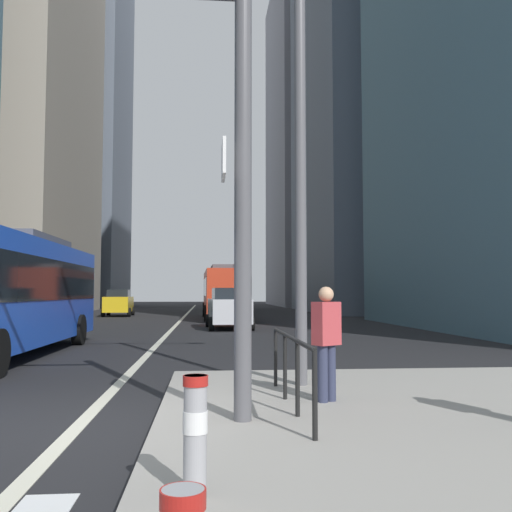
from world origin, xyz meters
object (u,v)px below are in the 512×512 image
object	(u,v)px
car_receding_near	(236,301)
street_lamp_post	(300,91)
traffic_signal_gantry	(53,96)
pedestrian_waiting	(326,338)
city_bus_blue_oncoming	(2,288)
city_bus_red_receding	(224,291)
bollard_left	(195,430)
city_bus_red_distant	(228,291)
car_receding_far	(229,308)
car_oncoming_mid	(119,303)

from	to	relation	value
car_receding_near	street_lamp_post	distance (m)	38.70
traffic_signal_gantry	pedestrian_waiting	xyz separation A→B (m)	(3.65, 1.11, -3.09)
city_bus_blue_oncoming	pedestrian_waiting	size ratio (longest dim) A/B	6.82
city_bus_red_receding	pedestrian_waiting	distance (m)	28.54
bollard_left	pedestrian_waiting	world-z (taller)	pedestrian_waiting
city_bus_red_distant	street_lamp_post	distance (m)	47.72
city_bus_blue_oncoming	street_lamp_post	world-z (taller)	street_lamp_post
pedestrian_waiting	car_receding_far	bearing A→B (deg)	92.19
car_receding_near	bollard_left	xyz separation A→B (m)	(-2.57, -43.60, -0.32)
city_bus_red_distant	car_receding_far	xyz separation A→B (m)	(-1.03, -30.42, -0.85)
city_bus_red_distant	bollard_left	world-z (taller)	city_bus_red_distant
car_receding_far	pedestrian_waiting	xyz separation A→B (m)	(0.71, -18.65, 0.08)
street_lamp_post	car_receding_far	bearing A→B (deg)	91.98
city_bus_blue_oncoming	traffic_signal_gantry	bearing A→B (deg)	-67.34
city_bus_red_distant	street_lamp_post	xyz separation A→B (m)	(-0.44, -47.59, 3.45)
city_bus_blue_oncoming	street_lamp_post	xyz separation A→B (m)	(7.05, -5.84, 3.45)
city_bus_red_receding	car_receding_far	xyz separation A→B (m)	(-0.07, -9.87, -0.84)
city_bus_blue_oncoming	bollard_left	size ratio (longest dim) A/B	12.13
car_oncoming_mid	car_receding_far	size ratio (longest dim) A/B	0.88
car_receding_near	car_oncoming_mid	bearing A→B (deg)	-145.77
car_receding_near	pedestrian_waiting	xyz separation A→B (m)	(-0.75, -39.93, 0.08)
car_receding_near	car_receding_far	world-z (taller)	same
car_oncoming_mid	street_lamp_post	xyz separation A→B (m)	(8.11, -32.34, 4.30)
city_bus_red_receding	bollard_left	bearing A→B (deg)	-92.10
car_receding_far	bollard_left	distance (m)	22.35
traffic_signal_gantry	bollard_left	size ratio (longest dim) A/B	7.47
city_bus_blue_oncoming	traffic_signal_gantry	xyz separation A→B (m)	(3.52, -8.42, 2.32)
car_receding_far	pedestrian_waiting	distance (m)	18.66
pedestrian_waiting	car_receding_near	bearing A→B (deg)	88.93
city_bus_blue_oncoming	car_receding_near	size ratio (longest dim) A/B	2.72
city_bus_red_receding	city_bus_red_distant	distance (m)	20.57
traffic_signal_gantry	pedestrian_waiting	size ratio (longest dim) A/B	4.20
bollard_left	city_bus_red_distant	bearing A→B (deg)	87.68
traffic_signal_gantry	car_receding_near	bearing A→B (deg)	83.88
city_bus_blue_oncoming	street_lamp_post	distance (m)	9.78
city_bus_red_receding	pedestrian_waiting	size ratio (longest dim) A/B	6.63
city_bus_red_distant	car_receding_near	world-z (taller)	city_bus_red_distant
car_oncoming_mid	car_receding_near	distance (m)	10.86
traffic_signal_gantry	bollard_left	world-z (taller)	traffic_signal_gantry
city_bus_blue_oncoming	city_bus_red_receding	distance (m)	22.19
street_lamp_post	bollard_left	xyz separation A→B (m)	(-1.70, -5.15, -4.62)
city_bus_red_distant	car_receding_far	distance (m)	30.45
city_bus_blue_oncoming	car_receding_near	world-z (taller)	city_bus_blue_oncoming
city_bus_blue_oncoming	car_oncoming_mid	size ratio (longest dim) A/B	2.78
city_bus_red_distant	pedestrian_waiting	distance (m)	49.08
bollard_left	city_bus_blue_oncoming	bearing A→B (deg)	115.96
car_receding_near	traffic_signal_gantry	world-z (taller)	traffic_signal_gantry
car_receding_far	traffic_signal_gantry	size ratio (longest dim) A/B	0.66
city_bus_red_receding	bollard_left	world-z (taller)	city_bus_red_receding
city_bus_blue_oncoming	car_receding_far	bearing A→B (deg)	60.32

